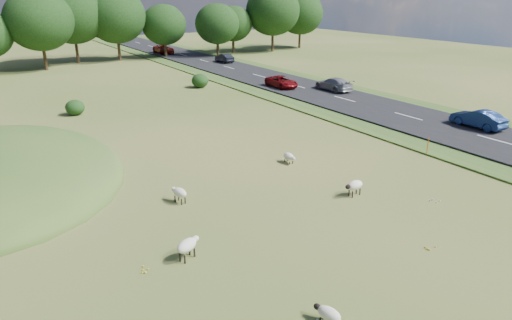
# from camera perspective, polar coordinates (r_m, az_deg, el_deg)

# --- Properties ---
(ground) EXTENTS (160.00, 160.00, 0.00)m
(ground) POSITION_cam_1_polar(r_m,az_deg,el_deg) (40.36, -14.67, 4.81)
(ground) COLOR #395A1C
(ground) RESTS_ON ground
(road) EXTENTS (8.00, 150.00, 0.25)m
(road) POSITION_cam_1_polar(r_m,az_deg,el_deg) (57.69, 1.47, 10.09)
(road) COLOR black
(road) RESTS_ON ground
(treeline) EXTENTS (96.28, 14.66, 11.70)m
(treeline) POSITION_cam_1_polar(r_m,az_deg,el_deg) (73.60, -24.94, 15.56)
(treeline) COLOR black
(treeline) RESTS_ON ground
(shrubs) EXTENTS (24.60, 8.61, 1.56)m
(shrubs) POSITION_cam_1_polar(r_m,az_deg,el_deg) (48.79, -16.54, 8.10)
(shrubs) COLOR black
(shrubs) RESTS_ON ground
(marker_post) EXTENTS (0.06, 0.06, 1.20)m
(marker_post) POSITION_cam_1_polar(r_m,az_deg,el_deg) (32.61, 20.67, 1.63)
(marker_post) COLOR #D8590C
(marker_post) RESTS_ON ground
(sheep_0) EXTENTS (0.67, 1.10, 0.61)m
(sheep_0) POSITION_cam_1_polar(r_m,az_deg,el_deg) (15.95, 9.03, -18.43)
(sheep_0) COLOR beige
(sheep_0) RESTS_ON ground
(sheep_1) EXTENTS (0.51, 1.13, 0.66)m
(sheep_1) POSITION_cam_1_polar(r_m,az_deg,el_deg) (29.16, 4.14, 0.40)
(sheep_1) COLOR beige
(sheep_1) RESTS_ON ground
(sheep_2) EXTENTS (1.22, 0.59, 0.87)m
(sheep_2) POSITION_cam_1_polar(r_m,az_deg,el_deg) (24.90, 12.22, -3.12)
(sheep_2) COLOR beige
(sheep_2) RESTS_ON ground
(sheep_3) EXTENTS (1.29, 0.94, 0.90)m
(sheep_3) POSITION_cam_1_polar(r_m,az_deg,el_deg) (19.04, -8.58, -10.49)
(sheep_3) COLOR beige
(sheep_3) RESTS_ON ground
(sheep_4) EXTENTS (0.72, 1.18, 0.82)m
(sheep_4) POSITION_cam_1_polar(r_m,az_deg,el_deg) (23.92, -9.58, -4.02)
(sheep_4) COLOR beige
(sheep_4) RESTS_ON ground
(car_0) EXTENTS (1.93, 4.75, 1.38)m
(car_0) POSITION_cam_1_polar(r_m,az_deg,el_deg) (50.80, 9.68, 9.36)
(car_0) COLOR #929499
(car_0) RESTS_ON road
(car_1) EXTENTS (1.48, 4.23, 1.40)m
(car_1) POSITION_cam_1_polar(r_m,az_deg,el_deg) (40.00, 26.02, 4.67)
(car_1) COLOR navy
(car_1) RESTS_ON road
(car_2) EXTENTS (1.36, 3.90, 1.28)m
(car_2) POSITION_cam_1_polar(r_m,az_deg,el_deg) (71.13, -3.97, 12.61)
(car_2) COLOR black
(car_2) RESTS_ON road
(car_3) EXTENTS (2.03, 4.39, 1.22)m
(car_3) POSITION_cam_1_polar(r_m,az_deg,el_deg) (51.89, 3.21, 9.75)
(car_3) COLOR maroon
(car_3) RESTS_ON road
(car_5) EXTENTS (2.38, 5.17, 1.44)m
(car_5) POSITION_cam_1_polar(r_m,az_deg,el_deg) (83.38, -11.47, 13.44)
(car_5) COLOR maroon
(car_5) RESTS_ON road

